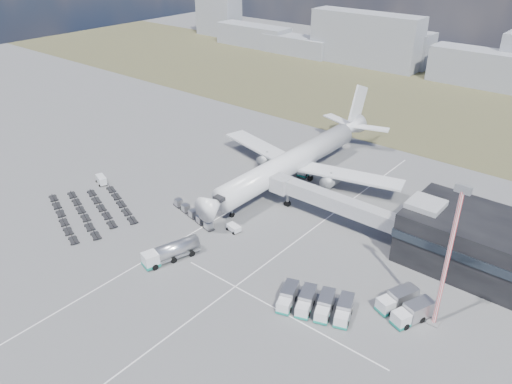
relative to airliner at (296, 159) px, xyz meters
The scene contains 16 objects.
ground 32.81m from the airliner, 90.00° to the right, with size 420.00×420.00×0.00m, color #565659.
grass_strip 77.80m from the airliner, 90.00° to the left, with size 420.00×90.00×0.01m, color #49482C.
lane_markings 31.41m from the airliner, 71.60° to the right, with size 47.12×110.00×0.01m.
terminal 48.51m from the airliner, ahead, with size 30.40×16.40×11.00m.
jet_bridge 19.89m from the airliner, 36.93° to the right, with size 30.30×3.80×7.05m.
airliner is the anchor object (origin of this frame).
skyline 115.48m from the airliner, 94.24° to the left, with size 289.98×23.79×25.33m.
fuel_tanker 42.10m from the airliner, 87.95° to the right, with size 5.66×11.27×3.53m.
pushback_tug 27.98m from the airliner, 81.67° to the right, with size 3.00×1.69×1.38m, color silver.
utility_van 47.23m from the airliner, 137.31° to the right, with size 3.75×1.70×2.05m, color silver.
catering_truck 5.81m from the airliner, 86.40° to the left, with size 3.21×6.24×2.74m.
service_trucks_near 47.38m from the airliner, 50.65° to the right, with size 12.99×9.85×2.56m.
service_trucks_far 50.23m from the airliner, 34.18° to the right, with size 8.30×8.96×2.91m.
uld_row 29.80m from the airliner, 102.27° to the right, with size 14.48×4.57×1.59m.
baggage_dollies 48.77m from the airliner, 121.38° to the right, with size 25.43×20.67×0.72m.
floodlight_mast 53.85m from the airliner, 30.58° to the right, with size 2.28×1.88×24.36m.
Camera 1 is at (62.15, -58.30, 55.30)m, focal length 35.00 mm.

